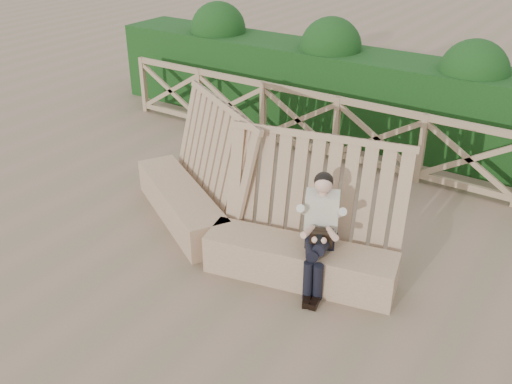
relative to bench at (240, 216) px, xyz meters
The scene contains 5 objects.
ground 0.85m from the bench, 44.29° to the right, with size 60.00×60.00×0.00m, color brown.
bench is the anchor object (origin of this frame).
woman 1.26m from the bench, ahead, with size 0.53×0.83×1.35m.
guardrail 3.03m from the bench, 79.75° to the left, with size 10.10×0.09×1.10m.
hedge 4.22m from the bench, 82.65° to the left, with size 12.00×1.20×1.50m, color black.
Camera 1 is at (3.05, -4.45, 4.01)m, focal length 40.00 mm.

